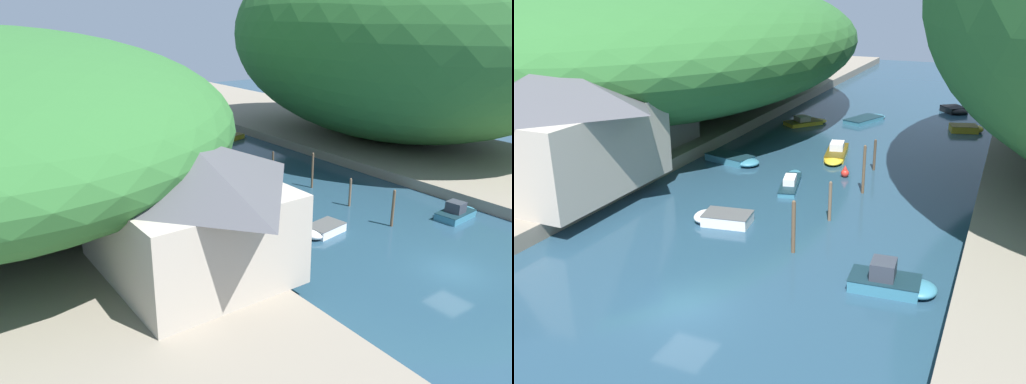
# 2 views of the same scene
# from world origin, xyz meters

# --- Properties ---
(water_surface) EXTENTS (130.00, 130.00, 0.00)m
(water_surface) POSITION_xyz_m (0.00, 30.00, 0.00)
(water_surface) COLOR #234256
(water_surface) RESTS_ON ground
(left_bank) EXTENTS (22.00, 120.00, 1.05)m
(left_bank) POSITION_xyz_m (-22.51, 30.00, 0.52)
(left_bank) COLOR gray
(left_bank) RESTS_ON ground
(hillside_left) EXTENTS (42.12, 58.97, 14.48)m
(hillside_left) POSITION_xyz_m (-23.61, 33.78, 8.28)
(hillside_left) COLOR #2D662D
(hillside_left) RESTS_ON left_bank
(waterfront_building) EXTENTS (10.67, 12.74, 8.51)m
(waterfront_building) POSITION_xyz_m (-14.93, 8.99, 5.45)
(waterfront_building) COLOR #B2A899
(waterfront_building) RESTS_ON left_bank
(boathouse_shed) EXTENTS (6.26, 7.40, 5.02)m
(boathouse_shed) POSITION_xyz_m (-15.95, 20.92, 3.63)
(boathouse_shed) COLOR slate
(boathouse_shed) RESTS_ON left_bank
(boat_near_quay) EXTENTS (2.63, 6.16, 0.88)m
(boat_near_quay) POSITION_xyz_m (-1.65, 18.08, 0.27)
(boat_near_quay) COLOR teal
(boat_near_quay) RESTS_ON water_surface
(boat_cabin_cruiser) EXTENTS (4.39, 2.17, 1.54)m
(boat_cabin_cruiser) POSITION_xyz_m (8.63, 5.39, 0.47)
(boat_cabin_cruiser) COLOR teal
(boat_cabin_cruiser) RESTS_ON water_surface
(boat_mid_channel) EXTENTS (2.71, 6.32, 1.18)m
(boat_mid_channel) POSITION_xyz_m (-0.64, 26.21, 0.37)
(boat_mid_channel) COLOR gold
(boat_mid_channel) RESTS_ON water_surface
(boat_small_dinghy) EXTENTS (4.50, 4.93, 0.96)m
(boat_small_dinghy) POSITION_xyz_m (-7.21, 37.00, 0.30)
(boat_small_dinghy) COLOR gold
(boat_small_dinghy) RESTS_ON water_surface
(boat_open_rowboat) EXTENTS (4.08, 6.17, 0.46)m
(boat_open_rowboat) POSITION_xyz_m (-1.63, 41.20, 0.23)
(boat_open_rowboat) COLOR teal
(boat_open_rowboat) RESTS_ON water_surface
(boat_far_upstream) EXTENTS (3.91, 2.41, 0.71)m
(boat_far_upstream) POSITION_xyz_m (-3.09, 9.52, 0.35)
(boat_far_upstream) COLOR white
(boat_far_upstream) RESTS_ON water_surface
(boat_white_cruiser) EXTENTS (5.29, 3.17, 0.61)m
(boat_white_cruiser) POSITION_xyz_m (-7.98, 21.39, 0.30)
(boat_white_cruiser) COLOR teal
(boat_white_cruiser) RESTS_ON water_surface
(boat_far_right_bank) EXTENTS (3.71, 2.76, 0.69)m
(boat_far_right_bank) POSITION_xyz_m (8.99, 40.34, 0.34)
(boat_far_right_bank) COLOR gold
(boat_far_right_bank) RESTS_ON water_surface
(boat_navy_launch) EXTENTS (3.69, 3.88, 0.70)m
(boat_navy_launch) POSITION_xyz_m (6.85, 49.15, 0.35)
(boat_navy_launch) COLOR black
(boat_navy_launch) RESTS_ON water_surface
(mooring_post_nearest) EXTENTS (0.23, 0.23, 3.13)m
(mooring_post_nearest) POSITION_xyz_m (2.61, 7.41, 1.57)
(mooring_post_nearest) COLOR brown
(mooring_post_nearest) RESTS_ON water_surface
(mooring_post_second) EXTENTS (0.22, 0.22, 2.64)m
(mooring_post_second) POSITION_xyz_m (3.09, 12.60, 1.33)
(mooring_post_second) COLOR brown
(mooring_post_second) RESTS_ON water_surface
(mooring_post_middle) EXTENTS (0.21, 0.21, 3.58)m
(mooring_post_middle) POSITION_xyz_m (3.75, 18.39, 1.80)
(mooring_post_middle) COLOR brown
(mooring_post_middle) RESTS_ON water_surface
(mooring_post_fourth) EXTENTS (0.22, 0.22, 2.56)m
(mooring_post_fourth) POSITION_xyz_m (3.21, 24.06, 1.29)
(mooring_post_fourth) COLOR #4C3D2D
(mooring_post_fourth) RESTS_ON water_surface
(channel_buoy_near) EXTENTS (0.64, 0.64, 0.95)m
(channel_buoy_near) POSITION_xyz_m (1.56, 21.41, 0.37)
(channel_buoy_near) COLOR red
(channel_buoy_near) RESTS_ON water_surface
(person_on_quay) EXTENTS (0.33, 0.43, 1.69)m
(person_on_quay) POSITION_xyz_m (-13.62, 15.59, 2.02)
(person_on_quay) COLOR #282D3D
(person_on_quay) RESTS_ON left_bank
(person_by_boathouse) EXTENTS (0.33, 0.43, 1.69)m
(person_by_boathouse) POSITION_xyz_m (-13.52, 4.38, 2.02)
(person_by_boathouse) COLOR #282D3D
(person_by_boathouse) RESTS_ON left_bank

